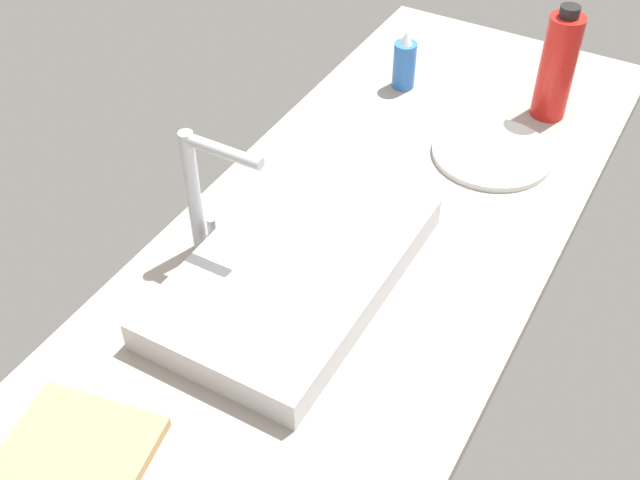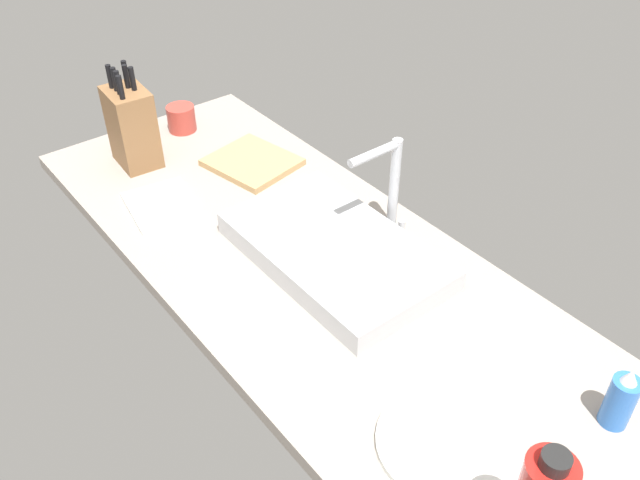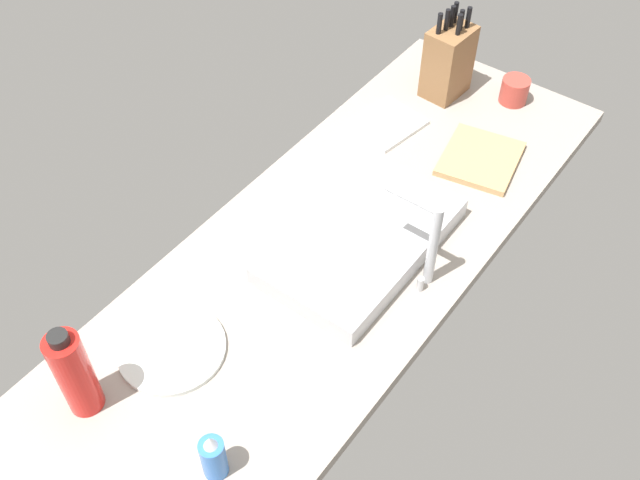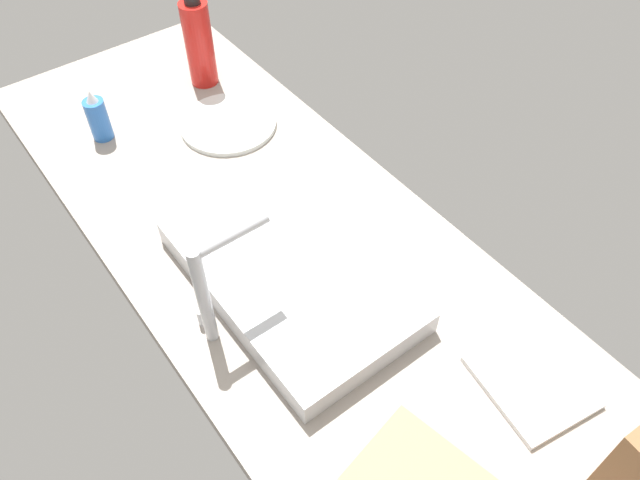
% 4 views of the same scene
% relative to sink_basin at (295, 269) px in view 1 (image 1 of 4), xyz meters
% --- Properties ---
extents(countertop_slab, '(1.87, 0.64, 0.04)m').
position_rel_sink_basin_xyz_m(countertop_slab, '(0.06, -0.05, -0.04)').
color(countertop_slab, gray).
rests_on(countertop_slab, ground).
extents(sink_basin, '(0.51, 0.30, 0.05)m').
position_rel_sink_basin_xyz_m(sink_basin, '(0.00, 0.00, 0.00)').
color(sink_basin, '#B7BABF').
rests_on(sink_basin, countertop_slab).
extents(faucet, '(0.06, 0.15, 0.24)m').
position_rel_sink_basin_xyz_m(faucet, '(-0.01, 0.17, 0.12)').
color(faucet, '#B7BABF').
rests_on(faucet, countertop_slab).
extents(cutting_board, '(0.26, 0.24, 0.02)m').
position_rel_sink_basin_xyz_m(cutting_board, '(-0.46, 0.08, -0.02)').
color(cutting_board, tan).
rests_on(cutting_board, countertop_slab).
extents(soap_bottle, '(0.05, 0.05, 0.13)m').
position_rel_sink_basin_xyz_m(soap_bottle, '(0.64, 0.10, 0.03)').
color(soap_bottle, blue).
rests_on(soap_bottle, countertop_slab).
extents(water_bottle, '(0.07, 0.07, 0.25)m').
position_rel_sink_basin_xyz_m(water_bottle, '(0.69, -0.21, 0.09)').
color(water_bottle, red).
rests_on(water_bottle, countertop_slab).
extents(dinner_plate, '(0.24, 0.24, 0.01)m').
position_rel_sink_basin_xyz_m(dinner_plate, '(0.50, -0.16, -0.02)').
color(dinner_plate, silver).
rests_on(dinner_plate, countertop_slab).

